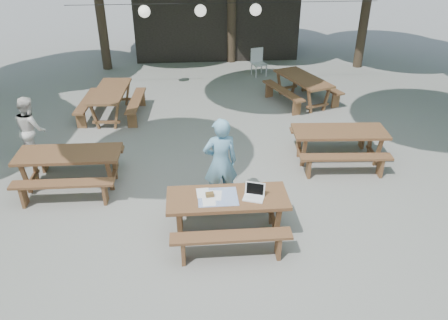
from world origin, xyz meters
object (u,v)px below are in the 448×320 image
main_picnic_table (227,215)px  plastic_chair (259,68)px  second_person (31,129)px  picnic_table_nw (71,169)px  woman (220,163)px

main_picnic_table → plastic_chair: 8.61m
second_person → plastic_chair: (5.84, 5.45, -0.48)m
plastic_chair → second_person: bearing=-153.6°
picnic_table_nw → main_picnic_table: bearing=-30.0°
picnic_table_nw → woman: bearing=-15.1°
main_picnic_table → picnic_table_nw: same height
main_picnic_table → second_person: second_person is taller
main_picnic_table → woman: bearing=92.8°
main_picnic_table → picnic_table_nw: size_ratio=0.99×
main_picnic_table → second_person: 5.01m
picnic_table_nw → woman: (2.91, -0.83, 0.48)m
picnic_table_nw → plastic_chair: 8.18m
woman → second_person: bearing=-34.4°
main_picnic_table → second_person: (-4.02, 2.97, 0.35)m
plastic_chair → main_picnic_table: bearing=-118.8°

